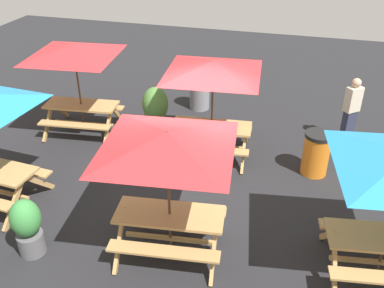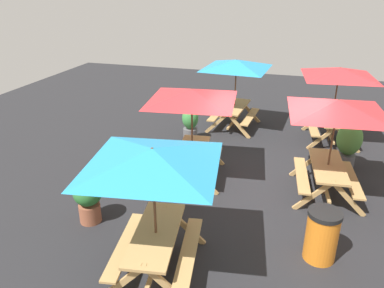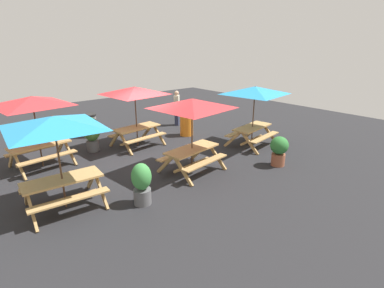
# 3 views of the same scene
# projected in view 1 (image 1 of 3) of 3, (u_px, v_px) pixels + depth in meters

# --- Properties ---
(ground_plane) EXTENTS (24.00, 24.00, 0.00)m
(ground_plane) POSITION_uv_depth(u_px,v_px,m) (190.00, 188.00, 8.93)
(ground_plane) COLOR #232326
(ground_plane) RESTS_ON ground
(picnic_table_1) EXTENTS (2.81, 2.81, 2.34)m
(picnic_table_1) POSITION_uv_depth(u_px,v_px,m) (167.00, 150.00, 6.40)
(picnic_table_1) COLOR tan
(picnic_table_1) RESTS_ON ground
(picnic_table_2) EXTENTS (2.81, 2.81, 2.34)m
(picnic_table_2) POSITION_uv_depth(u_px,v_px,m) (74.00, 57.00, 10.07)
(picnic_table_2) COLOR tan
(picnic_table_2) RESTS_ON ground
(picnic_table_3) EXTENTS (2.82, 2.82, 2.34)m
(picnic_table_3) POSITION_uv_depth(u_px,v_px,m) (213.00, 74.00, 9.09)
(picnic_table_3) COLOR tan
(picnic_table_3) RESTS_ON ground
(trash_bin_orange) EXTENTS (0.59, 0.59, 0.98)m
(trash_bin_orange) POSITION_uv_depth(u_px,v_px,m) (316.00, 153.00, 9.17)
(trash_bin_orange) COLOR orange
(trash_bin_orange) RESTS_ON ground
(trash_bin_gray) EXTENTS (0.59, 0.59, 0.98)m
(trash_bin_gray) POSITION_uv_depth(u_px,v_px,m) (200.00, 92.00, 12.02)
(trash_bin_gray) COLOR gray
(trash_bin_gray) RESTS_ON ground
(potted_plant_1) EXTENTS (0.50, 0.50, 1.09)m
(potted_plant_1) POSITION_uv_depth(u_px,v_px,m) (27.00, 226.00, 7.04)
(potted_plant_1) COLOR #59595B
(potted_plant_1) RESTS_ON ground
(potted_plant_2) EXTENTS (0.64, 0.64, 1.28)m
(potted_plant_2) POSITION_uv_depth(u_px,v_px,m) (155.00, 108.00, 10.56)
(potted_plant_2) COLOR #59595B
(potted_plant_2) RESTS_ON ground
(person_standing) EXTENTS (0.42, 0.40, 1.67)m
(person_standing) POSITION_uv_depth(u_px,v_px,m) (351.00, 109.00, 10.14)
(person_standing) COLOR #2D334C
(person_standing) RESTS_ON ground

